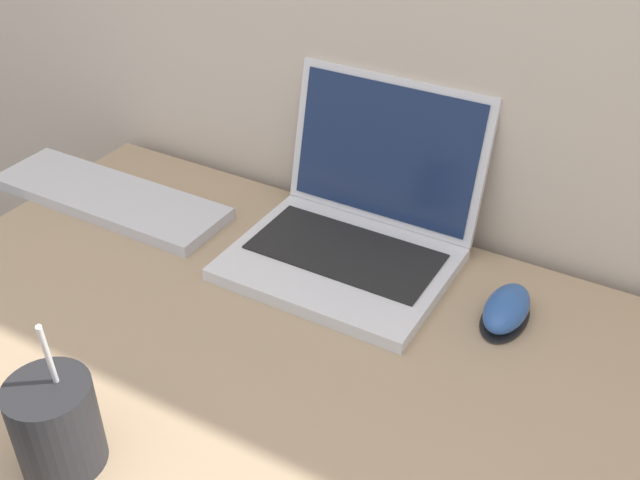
{
  "coord_description": "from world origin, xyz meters",
  "views": [
    {
      "loc": [
        0.35,
        -0.23,
        1.41
      ],
      "look_at": [
        -0.08,
        0.52,
        0.82
      ],
      "focal_mm": 42.0,
      "sensor_mm": 36.0,
      "label": 1
    }
  ],
  "objects_px": {
    "drink_cup": "(56,424)",
    "computer_mouse": "(506,310)",
    "laptop": "(356,223)",
    "external_keyboard": "(109,197)"
  },
  "relations": [
    {
      "from": "laptop",
      "to": "computer_mouse",
      "type": "xyz_separation_m",
      "value": [
        0.26,
        -0.04,
        -0.04
      ]
    },
    {
      "from": "laptop",
      "to": "drink_cup",
      "type": "height_order",
      "value": "laptop"
    },
    {
      "from": "computer_mouse",
      "to": "laptop",
      "type": "bearing_deg",
      "value": 170.66
    },
    {
      "from": "drink_cup",
      "to": "computer_mouse",
      "type": "distance_m",
      "value": 0.59
    },
    {
      "from": "drink_cup",
      "to": "laptop",
      "type": "bearing_deg",
      "value": 79.91
    },
    {
      "from": "drink_cup",
      "to": "computer_mouse",
      "type": "bearing_deg",
      "value": 53.91
    },
    {
      "from": "external_keyboard",
      "to": "drink_cup",
      "type": "bearing_deg",
      "value": -51.9
    },
    {
      "from": "computer_mouse",
      "to": "external_keyboard",
      "type": "bearing_deg",
      "value": -176.76
    },
    {
      "from": "drink_cup",
      "to": "computer_mouse",
      "type": "relative_size",
      "value": 1.9
    },
    {
      "from": "laptop",
      "to": "drink_cup",
      "type": "xyz_separation_m",
      "value": [
        -0.09,
        -0.52,
        0.01
      ]
    }
  ]
}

